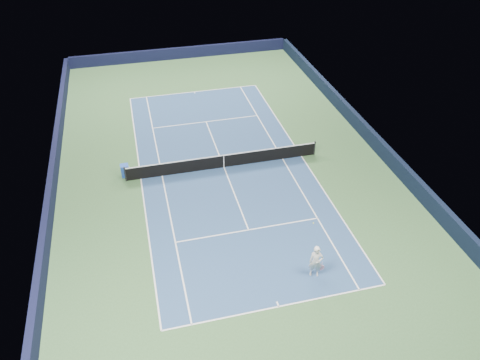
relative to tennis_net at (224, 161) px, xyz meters
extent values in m
plane|color=#345A31|center=(0.00, 0.00, -0.50)|extent=(40.00, 40.00, 0.00)
cube|color=black|center=(0.00, 19.82, 0.05)|extent=(22.00, 0.35, 1.10)
cube|color=black|center=(10.82, 0.00, 0.05)|extent=(0.35, 40.00, 1.10)
cube|color=black|center=(-10.82, 0.00, 0.05)|extent=(0.35, 40.00, 1.10)
cube|color=navy|center=(0.00, 0.00, -0.50)|extent=(10.97, 23.77, 0.01)
cube|color=white|center=(0.00, 11.88, -0.50)|extent=(10.97, 0.08, 0.00)
cube|color=white|center=(0.00, -11.88, -0.50)|extent=(10.97, 0.08, 0.00)
cube|color=white|center=(5.49, 0.00, -0.50)|extent=(0.08, 23.77, 0.00)
cube|color=white|center=(-5.49, 0.00, -0.50)|extent=(0.08, 23.77, 0.00)
cube|color=white|center=(4.12, 0.00, -0.50)|extent=(0.08, 23.77, 0.00)
cube|color=white|center=(-4.12, 0.00, -0.50)|extent=(0.08, 23.77, 0.00)
cube|color=white|center=(0.00, 6.40, -0.50)|extent=(8.23, 0.08, 0.00)
cube|color=white|center=(0.00, -6.40, -0.50)|extent=(8.23, 0.08, 0.00)
cube|color=white|center=(0.00, 0.00, -0.50)|extent=(0.08, 12.80, 0.00)
cube|color=white|center=(0.00, 11.73, -0.50)|extent=(0.08, 0.30, 0.00)
cube|color=white|center=(0.00, -11.73, -0.50)|extent=(0.08, 0.30, 0.00)
cylinder|color=black|center=(-6.40, 0.00, 0.03)|extent=(0.10, 0.10, 1.07)
cylinder|color=black|center=(6.40, 0.00, 0.03)|extent=(0.10, 0.10, 1.07)
cube|color=black|center=(0.00, 0.00, -0.05)|extent=(12.80, 0.03, 0.91)
cube|color=white|center=(0.00, 0.00, 0.44)|extent=(12.80, 0.04, 0.06)
cube|color=white|center=(0.00, 0.00, -0.05)|extent=(0.05, 0.04, 0.91)
cube|color=#1D46B0|center=(-6.40, 0.58, -0.08)|extent=(0.54, 0.50, 0.85)
cube|color=silver|center=(-6.11, 0.58, -0.05)|extent=(0.03, 0.38, 0.38)
imported|color=silver|center=(2.35, -10.40, 0.42)|extent=(0.78, 0.64, 1.84)
cylinder|color=pink|center=(2.67, -10.45, 0.20)|extent=(0.03, 0.03, 0.30)
cylinder|color=black|center=(2.67, -10.45, -0.04)|extent=(0.30, 0.02, 0.30)
cylinder|color=pink|center=(2.67, -10.45, -0.04)|extent=(0.33, 0.03, 0.33)
sphere|color=yellow|center=(2.45, -9.40, 2.05)|extent=(0.07, 0.07, 0.07)
camera|label=1|loc=(-5.21, -25.19, 17.18)|focal=35.00mm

